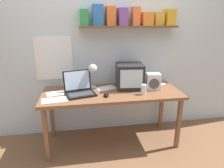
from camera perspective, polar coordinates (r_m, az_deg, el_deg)
ground_plane at (r=2.80m, az=0.00°, el=-15.91°), size 12.00×12.00×0.00m
back_wall at (r=2.72m, az=-1.24°, el=12.67°), size 5.60×0.24×2.60m
corner_desk at (r=2.49m, az=0.00°, el=-3.51°), size 1.70×0.66×0.71m
crt_monitor at (r=2.58m, az=5.02°, el=2.28°), size 0.36×0.35×0.32m
laptop at (r=2.43m, az=-9.37°, el=-1.14°), size 0.40×0.37×0.26m
desk_lamp at (r=2.52m, az=-5.56°, el=3.72°), size 0.13×0.18×0.33m
juice_glass at (r=2.40m, az=9.03°, el=-1.68°), size 0.06×0.06×0.12m
space_heater at (r=2.59m, az=11.67°, el=0.76°), size 0.19×0.17×0.20m
computer_mouse at (r=2.32m, az=-1.64°, el=-3.17°), size 0.07×0.11×0.03m
printed_handout at (r=2.51m, az=-15.31°, el=-2.50°), size 0.29×0.22×0.00m
loose_paper_near_monitor at (r=2.60m, az=-1.68°, el=-1.16°), size 0.30×0.24×0.00m
open_notebook at (r=2.83m, az=12.39°, el=0.05°), size 0.29×0.25×0.00m
loose_paper_near_laptop at (r=2.31m, az=-15.97°, el=-4.41°), size 0.31×0.20×0.00m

